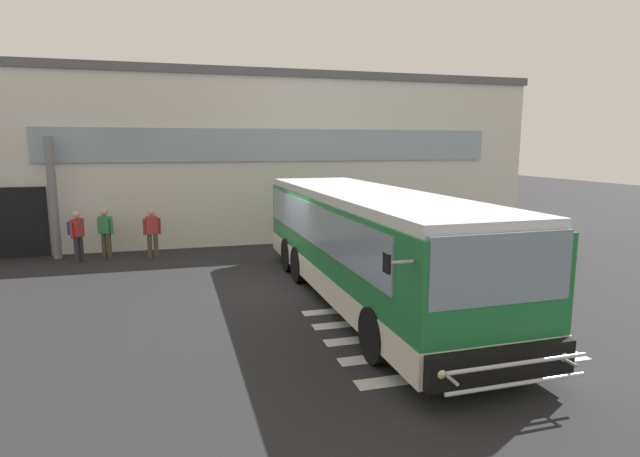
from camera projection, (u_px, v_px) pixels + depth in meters
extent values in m
cube|color=#232326|center=(289.00, 286.00, 13.74)|extent=(80.00, 90.00, 0.02)
cube|color=silver|center=(478.00, 369.00, 8.56)|extent=(4.40, 0.36, 0.01)
cube|color=silver|center=(451.00, 349.00, 9.42)|extent=(4.40, 0.36, 0.01)
cube|color=silver|center=(428.00, 332.00, 10.27)|extent=(4.40, 0.36, 0.01)
cube|color=silver|center=(409.00, 318.00, 11.13)|extent=(4.40, 0.36, 0.01)
cube|color=silver|center=(393.00, 306.00, 11.99)|extent=(4.40, 0.36, 0.01)
cube|color=silver|center=(237.00, 159.00, 24.63)|extent=(23.20, 12.00, 6.32)
cube|color=#56565B|center=(236.00, 89.00, 24.10)|extent=(23.40, 12.20, 0.30)
cube|color=black|center=(19.00, 222.00, 17.06)|extent=(1.80, 0.16, 2.40)
cube|color=#8C9EAD|center=(281.00, 145.00, 19.05)|extent=(17.20, 0.10, 1.20)
cylinder|color=slate|center=(53.00, 198.00, 16.73)|extent=(0.28, 0.28, 4.08)
cube|color=#1E7238|center=(367.00, 243.00, 12.24)|extent=(2.70, 10.55, 2.15)
cube|color=silver|center=(366.00, 275.00, 12.37)|extent=(2.74, 10.59, 0.55)
cube|color=silver|center=(367.00, 195.00, 12.04)|extent=(2.60, 10.35, 0.20)
cube|color=gray|center=(501.00, 269.00, 7.21)|extent=(2.35, 0.15, 1.05)
cube|color=gray|center=(410.00, 219.00, 12.80)|extent=(0.17, 9.32, 0.95)
cube|color=gray|center=(312.00, 223.00, 12.08)|extent=(0.17, 9.32, 0.95)
cube|color=black|center=(503.00, 244.00, 7.15)|extent=(2.15, 0.13, 0.28)
cube|color=black|center=(501.00, 364.00, 7.31)|extent=(2.45, 0.23, 0.52)
sphere|color=beige|center=(561.00, 356.00, 7.55)|extent=(0.18, 0.18, 0.18)
sphere|color=beige|center=(440.00, 373.00, 6.98)|extent=(0.18, 0.18, 0.18)
cylinder|color=#B7B7BF|center=(400.00, 262.00, 6.96)|extent=(0.40, 0.06, 0.05)
cube|color=black|center=(387.00, 263.00, 6.90)|extent=(0.04, 0.20, 0.28)
cylinder|color=black|center=(492.00, 322.00, 9.44)|extent=(0.31, 1.00, 1.00)
cylinder|color=black|center=(376.00, 335.00, 8.78)|extent=(0.31, 1.00, 1.00)
cylinder|color=black|center=(378.00, 259.00, 14.66)|extent=(0.31, 1.00, 1.00)
cylinder|color=black|center=(300.00, 265.00, 14.01)|extent=(0.31, 1.00, 1.00)
cylinder|color=black|center=(362.00, 250.00, 15.89)|extent=(0.31, 1.00, 1.00)
cylinder|color=black|center=(289.00, 255.00, 15.24)|extent=(0.31, 1.00, 1.00)
cylinder|color=#B7B7BF|center=(517.00, 384.00, 6.98)|extent=(2.25, 0.09, 0.06)
cylinder|color=#B7B7BF|center=(518.00, 363.00, 6.93)|extent=(2.25, 0.09, 0.06)
cylinder|color=#B7B7BF|center=(565.00, 360.00, 7.42)|extent=(0.06, 0.50, 0.05)
cylinder|color=#B7B7BF|center=(448.00, 376.00, 6.88)|extent=(0.06, 0.50, 0.05)
cylinder|color=#2D2D33|center=(81.00, 248.00, 16.58)|extent=(0.15, 0.15, 0.85)
cylinder|color=#2D2D33|center=(76.00, 250.00, 16.39)|extent=(0.15, 0.15, 0.85)
cube|color=#B23333|center=(77.00, 228.00, 16.37)|extent=(0.39, 0.44, 0.58)
sphere|color=tan|center=(76.00, 215.00, 16.30)|extent=(0.23, 0.23, 0.23)
cylinder|color=#B23333|center=(83.00, 228.00, 16.61)|extent=(0.09, 0.09, 0.55)
cylinder|color=#B23333|center=(71.00, 230.00, 16.14)|extent=(0.09, 0.09, 0.55)
cube|color=navy|center=(73.00, 228.00, 16.42)|extent=(0.31, 0.35, 0.44)
cylinder|color=#4C4233|center=(109.00, 246.00, 17.06)|extent=(0.15, 0.15, 0.85)
cylinder|color=#4C4233|center=(104.00, 245.00, 17.11)|extent=(0.15, 0.15, 0.85)
cube|color=#338C4C|center=(105.00, 225.00, 16.97)|extent=(0.44, 0.38, 0.58)
sphere|color=tan|center=(104.00, 212.00, 16.90)|extent=(0.23, 0.23, 0.23)
cylinder|color=#338C4C|center=(112.00, 226.00, 16.92)|extent=(0.09, 0.09, 0.55)
cylinder|color=#338C4C|center=(99.00, 226.00, 17.04)|extent=(0.09, 0.09, 0.55)
cylinder|color=#4C4233|center=(156.00, 245.00, 17.08)|extent=(0.15, 0.15, 0.85)
cylinder|color=#4C4233|center=(150.00, 246.00, 17.00)|extent=(0.15, 0.15, 0.85)
cube|color=#B23333|center=(152.00, 225.00, 16.92)|extent=(0.41, 0.28, 0.58)
sphere|color=tan|center=(151.00, 213.00, 16.86)|extent=(0.23, 0.23, 0.23)
cylinder|color=#B23333|center=(160.00, 226.00, 17.04)|extent=(0.09, 0.09, 0.55)
cylinder|color=#B23333|center=(144.00, 227.00, 16.82)|extent=(0.09, 0.09, 0.55)
cylinder|color=yellow|center=(320.00, 242.00, 17.58)|extent=(0.18, 0.18, 0.90)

